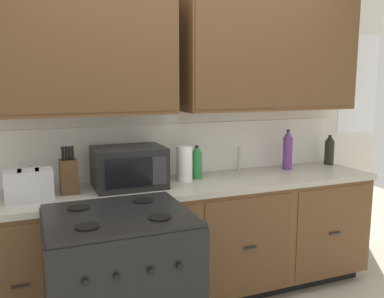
{
  "coord_description": "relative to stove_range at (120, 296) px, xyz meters",
  "views": [
    {
      "loc": [
        -1.03,
        -2.41,
        1.62
      ],
      "look_at": [
        0.05,
        0.27,
        1.15
      ],
      "focal_mm": 38.58,
      "sensor_mm": 36.0,
      "label": 1
    }
  ],
  "objects": [
    {
      "name": "wall_unit",
      "position": [
        0.62,
        0.83,
        1.15
      ],
      "size": [
        4.18,
        0.4,
        2.37
      ],
      "color": "silver",
      "rests_on": "ground_plane"
    },
    {
      "name": "counter_run",
      "position": [
        0.62,
        0.63,
        -0.01
      ],
      "size": [
        3.01,
        0.64,
        0.9
      ],
      "color": "black",
      "rests_on": "ground_plane"
    },
    {
      "name": "stove_range",
      "position": [
        0.0,
        0.0,
        0.0
      ],
      "size": [
        0.76,
        0.68,
        0.95
      ],
      "color": "black",
      "rests_on": "ground_plane"
    },
    {
      "name": "microwave",
      "position": [
        0.22,
        0.67,
        0.57
      ],
      "size": [
        0.48,
        0.37,
        0.28
      ],
      "color": "black",
      "rests_on": "counter_run"
    },
    {
      "name": "toaster",
      "position": [
        -0.42,
        0.57,
        0.53
      ],
      "size": [
        0.28,
        0.18,
        0.19
      ],
      "color": "#B7B7BC",
      "rests_on": "counter_run"
    },
    {
      "name": "knife_block",
      "position": [
        -0.18,
        0.66,
        0.55
      ],
      "size": [
        0.11,
        0.14,
        0.31
      ],
      "color": "#52361E",
      "rests_on": "counter_run"
    },
    {
      "name": "sink_faucet",
      "position": [
        1.17,
        0.84,
        0.53
      ],
      "size": [
        0.02,
        0.02,
        0.2
      ],
      "primitive_type": "cylinder",
      "color": "#B2B5BA",
      "rests_on": "counter_run"
    },
    {
      "name": "paper_towel_roll",
      "position": [
        0.64,
        0.69,
        0.56
      ],
      "size": [
        0.12,
        0.12,
        0.26
      ],
      "primitive_type": "cylinder",
      "color": "white",
      "rests_on": "counter_run"
    },
    {
      "name": "bottle_dark",
      "position": [
        2.04,
        0.79,
        0.56
      ],
      "size": [
        0.08,
        0.08,
        0.26
      ],
      "color": "black",
      "rests_on": "counter_run"
    },
    {
      "name": "bottle_violet",
      "position": [
        1.58,
        0.75,
        0.59
      ],
      "size": [
        0.08,
        0.08,
        0.33
      ],
      "color": "#663384",
      "rests_on": "counter_run"
    },
    {
      "name": "bottle_green",
      "position": [
        0.75,
        0.73,
        0.55
      ],
      "size": [
        0.08,
        0.08,
        0.25
      ],
      "color": "#237A38",
      "rests_on": "counter_run"
    }
  ]
}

